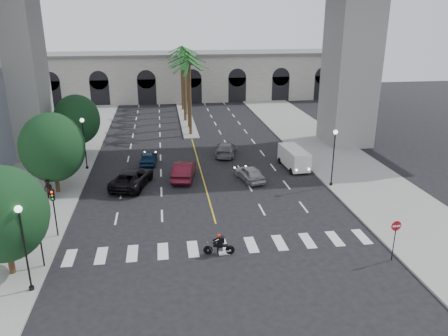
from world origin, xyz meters
TOP-DOWN VIEW (x-y plane):
  - ground at (0.00, 0.00)m, footprint 140.00×140.00m
  - sidewalk_left at (-15.00, 15.00)m, footprint 8.00×100.00m
  - sidewalk_right at (15.00, 15.00)m, footprint 8.00×100.00m
  - median at (0.00, 38.00)m, footprint 2.00×24.00m
  - pier_building at (0.00, 55.00)m, footprint 71.00×10.50m
  - palm_a at (0.00, 28.00)m, footprint 3.20×3.20m
  - palm_b at (0.10, 32.00)m, footprint 3.20×3.20m
  - palm_c at (-0.20, 36.00)m, footprint 3.20×3.20m
  - palm_d at (0.15, 40.00)m, footprint 3.20×3.20m
  - palm_e at (-0.10, 44.00)m, footprint 3.20×3.20m
  - palm_f at (0.20, 48.00)m, footprint 3.20×3.20m
  - street_tree_near at (-13.00, -3.00)m, footprint 5.20×5.20m
  - street_tree_mid at (-13.00, 10.00)m, footprint 5.44×5.44m
  - street_tree_far at (-13.00, 22.00)m, footprint 5.04×5.04m
  - lamp_post_left_near at (-11.40, -5.00)m, footprint 0.40×0.40m
  - lamp_post_left_far at (-11.40, 16.00)m, footprint 0.40×0.40m
  - lamp_post_right at (11.40, 8.00)m, footprint 0.40×0.40m
  - traffic_signal_near at (-11.30, -2.50)m, footprint 0.25×0.18m
  - traffic_signal_far at (-11.30, 1.50)m, footprint 0.25×0.18m
  - motorcycle_rider at (-0.29, -2.40)m, footprint 2.04×0.56m
  - car_a at (4.33, 10.63)m, footprint 2.62×4.47m
  - car_b at (-1.78, 11.97)m, footprint 2.74×5.46m
  - car_c at (-6.61, 10.72)m, footprint 4.23×6.44m
  - car_d at (3.29, 18.87)m, footprint 3.19×5.42m
  - car_e at (-5.26, 16.94)m, footprint 1.90×4.12m
  - cargo_van at (9.50, 13.45)m, footprint 2.25×4.99m
  - pedestrian_b at (-13.33, 8.18)m, footprint 1.09×1.03m
  - do_not_enter_sign at (10.50, -4.74)m, footprint 0.68×0.07m

SIDE VIEW (x-z plane):
  - ground at x=0.00m, z-range 0.00..0.00m
  - sidewalk_left at x=-15.00m, z-range 0.00..0.15m
  - sidewalk_right at x=15.00m, z-range 0.00..0.15m
  - median at x=0.00m, z-range 0.00..0.20m
  - motorcycle_rider at x=-0.29m, z-range -0.07..1.41m
  - car_e at x=-5.26m, z-range 0.00..1.37m
  - car_a at x=4.33m, z-range 0.00..1.43m
  - car_d at x=3.29m, z-range 0.00..1.47m
  - car_c at x=-6.61m, z-range 0.00..1.65m
  - car_b at x=-1.78m, z-range 0.00..1.72m
  - pedestrian_b at x=-13.33m, z-range 0.15..1.92m
  - cargo_van at x=9.50m, z-range 0.12..2.20m
  - do_not_enter_sign at x=10.50m, z-range 0.63..3.40m
  - traffic_signal_near at x=-11.30m, z-range 0.69..4.34m
  - traffic_signal_far at x=-11.30m, z-range 0.69..4.34m
  - lamp_post_left_near at x=-11.40m, z-range 0.55..5.90m
  - lamp_post_left_far at x=-11.40m, z-range 0.55..5.90m
  - lamp_post_right at x=11.40m, z-range 0.55..5.90m
  - street_tree_far at x=-13.00m, z-range 0.56..7.24m
  - street_tree_near at x=-13.00m, z-range 0.58..7.47m
  - street_tree_mid at x=-13.00m, z-range 0.61..7.81m
  - pier_building at x=0.00m, z-range 0.02..8.52m
  - palm_c at x=-0.20m, z-range 3.86..13.96m
  - palm_a at x=0.00m, z-range 3.95..14.25m
  - palm_e at x=-0.10m, z-range 3.99..14.39m
  - palm_b at x=0.10m, z-range 4.07..14.67m
  - palm_f at x=0.20m, z-range 4.11..14.81m
  - palm_d at x=0.15m, z-range 4.20..15.10m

